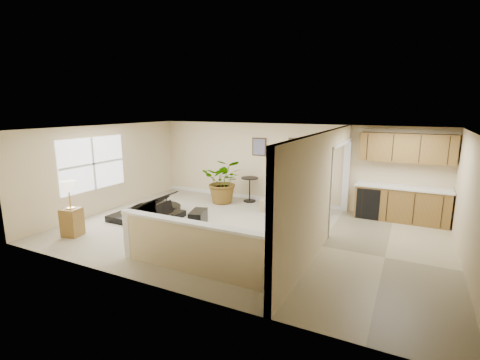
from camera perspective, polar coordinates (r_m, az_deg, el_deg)
The scene contains 20 objects.
floor at distance 8.53m, azimuth 0.89°, elevation -8.68°, with size 9.00×9.00×0.00m, color tan.
back_wall at distance 10.91m, azimuth 7.78°, elevation 2.57°, with size 9.00×0.04×2.50m, color beige.
front_wall at distance 5.71m, azimuth -12.35°, elevation -6.19°, with size 9.00×0.04×2.50m, color beige.
left_wall at distance 10.87m, azimuth -20.99°, elevation 1.85°, with size 0.04×6.00×2.50m, color beige.
right_wall at distance 7.47m, azimuth 33.84°, elevation -3.67°, with size 0.04×6.00×2.50m, color beige.
ceiling at distance 8.00m, azimuth 0.95°, elevation 8.34°, with size 9.00×6.00×0.04m, color white.
kitchen_vinyl at distance 7.80m, azimuth 22.70°, elevation -11.65°, with size 2.70×6.00×0.01m, color tan.
interior_partition at distance 7.83m, azimuth 13.69°, elevation -1.56°, with size 0.18×5.99×2.50m.
pony_half_wall at distance 6.44m, azimuth -7.56°, elevation -10.82°, with size 3.42×0.22×1.00m.
left_window at distance 10.50m, azimuth -23.01°, elevation 2.48°, with size 0.05×2.15×1.45m, color white.
wall_art_left at distance 11.15m, azimuth 3.17°, elevation 5.46°, with size 0.48×0.04×0.58m.
wall_mirror at distance 10.71m, azimuth 9.34°, elevation 5.32°, with size 0.55×0.04×0.55m.
kitchen_cabinets at distance 10.15m, azimuth 24.49°, elevation -1.28°, with size 2.36×0.65×2.33m.
piano at distance 9.83m, azimuth -14.82°, elevation -2.34°, with size 1.96×2.03×1.55m.
piano_bench at distance 8.90m, azimuth -6.89°, elevation -6.38°, with size 0.33×0.66×0.44m, color black.
loveseat at distance 10.34m, azimuth 7.76°, elevation -3.24°, with size 1.60×1.07×0.83m.
accent_table at distance 11.14m, azimuth 1.59°, elevation -1.02°, with size 0.55×0.55×0.79m.
palm_plant at distance 10.97m, azimuth -2.66°, elevation -0.21°, with size 1.59×1.49×1.42m.
small_plant at distance 10.16m, azimuth 13.63°, elevation -4.30°, with size 0.34×0.34×0.53m.
lamp_stand at distance 9.10m, azimuth -25.97°, elevation -4.88°, with size 0.46×0.46×1.32m.
Camera 1 is at (3.46, -7.19, 2.99)m, focal length 26.00 mm.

